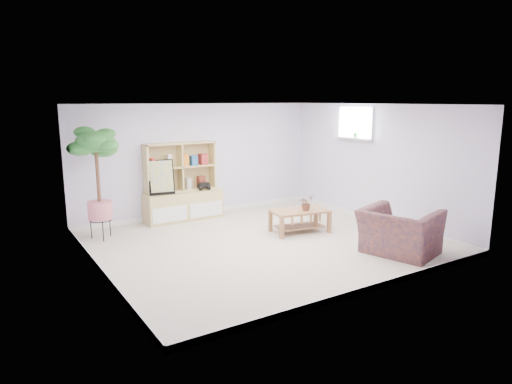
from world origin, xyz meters
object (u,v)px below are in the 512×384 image
storage_unit (183,182)px  coffee_table (300,221)px  floor_tree (98,184)px  armchair (400,229)px

storage_unit → coffee_table: size_ratio=1.53×
floor_tree → armchair: 5.23m
storage_unit → armchair: storage_unit is taller
coffee_table → floor_tree: size_ratio=0.52×
coffee_table → floor_tree: 3.74m
storage_unit → armchair: 4.44m
floor_tree → armchair: size_ratio=1.77×
floor_tree → armchair: floor_tree is taller
floor_tree → armchair: bearing=-41.3°
floor_tree → storage_unit: bearing=14.3°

